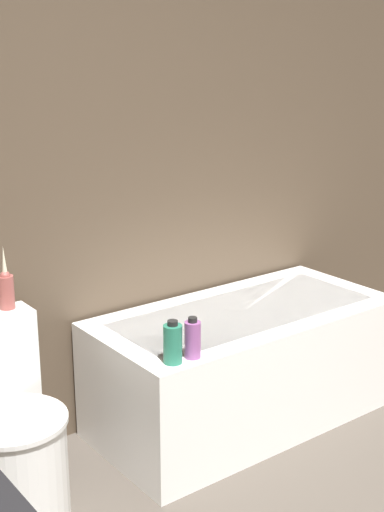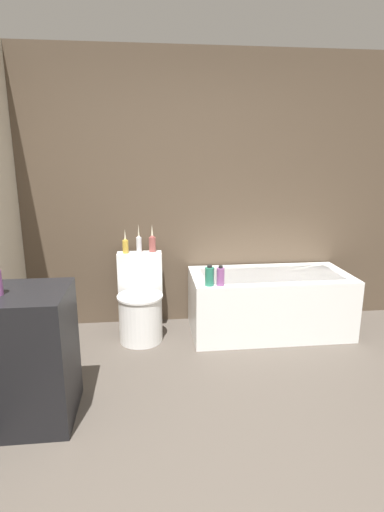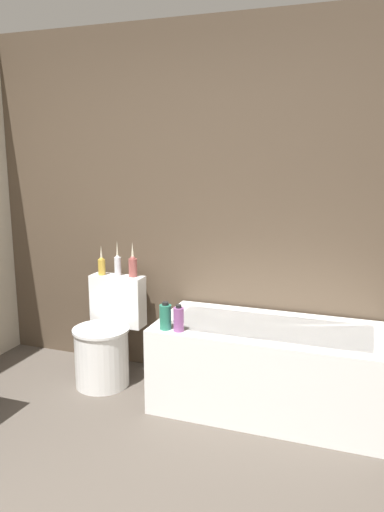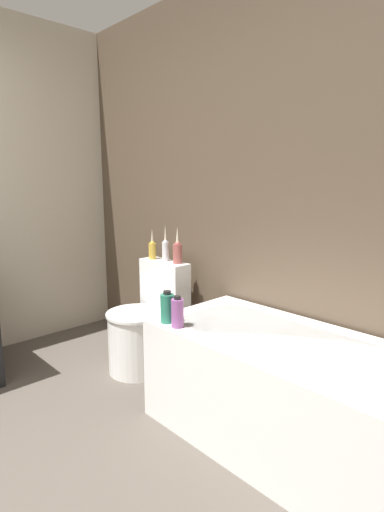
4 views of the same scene
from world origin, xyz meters
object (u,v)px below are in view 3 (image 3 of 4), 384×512
(toilet, at_px, (106,341))
(vase_gold, at_px, (102,265))
(shampoo_bottle_tall, at_px, (165,317))
(shampoo_bottle_short, at_px, (179,319))
(bathtub, at_px, (268,367))
(vase_silver, at_px, (118,264))
(vase_bronze, at_px, (133,265))

(toilet, distance_m, vase_gold, 0.57)
(shampoo_bottle_tall, bearing_deg, shampoo_bottle_short, -4.65)
(bathtub, height_order, vase_gold, vase_gold)
(vase_gold, xyz_separation_m, shampoo_bottle_tall, (0.72, -0.46, -0.18))
(vase_silver, bearing_deg, vase_gold, -169.17)
(bathtub, height_order, shampoo_bottle_short, shampoo_bottle_short)
(vase_bronze, distance_m, shampoo_bottle_short, 0.78)
(bathtub, bearing_deg, shampoo_bottle_short, -151.84)
(toilet, bearing_deg, shampoo_bottle_tall, -24.83)
(vase_gold, relative_size, shampoo_bottle_short, 1.31)
(toilet, height_order, shampoo_bottle_tall, toilet)
(vase_silver, height_order, shampoo_bottle_tall, vase_silver)
(shampoo_bottle_short, bearing_deg, vase_silver, 144.34)
(vase_bronze, height_order, shampoo_bottle_tall, vase_bronze)
(toilet, height_order, shampoo_bottle_short, toilet)
(toilet, height_order, vase_gold, vase_gold)
(vase_gold, distance_m, shampoo_bottle_tall, 0.88)
(vase_gold, relative_size, vase_silver, 0.85)
(bathtub, bearing_deg, toilet, 179.91)
(shampoo_bottle_short, bearing_deg, vase_gold, 149.97)
(bathtub, distance_m, shampoo_bottle_short, 0.70)
(vase_silver, bearing_deg, shampoo_bottle_tall, -39.25)
(vase_gold, xyz_separation_m, vase_silver, (0.12, 0.02, 0.01))
(vase_silver, distance_m, shampoo_bottle_short, 0.87)
(vase_gold, relative_size, shampoo_bottle_tall, 1.27)
(bathtub, relative_size, toilet, 1.93)
(toilet, distance_m, vase_silver, 0.58)
(bathtub, bearing_deg, vase_gold, 171.96)
(toilet, distance_m, vase_bronze, 0.60)
(bathtub, xyz_separation_m, shampoo_bottle_short, (-0.53, -0.28, 0.36))
(vase_gold, height_order, vase_bronze, vase_bronze)
(bathtub, height_order, vase_silver, vase_silver)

